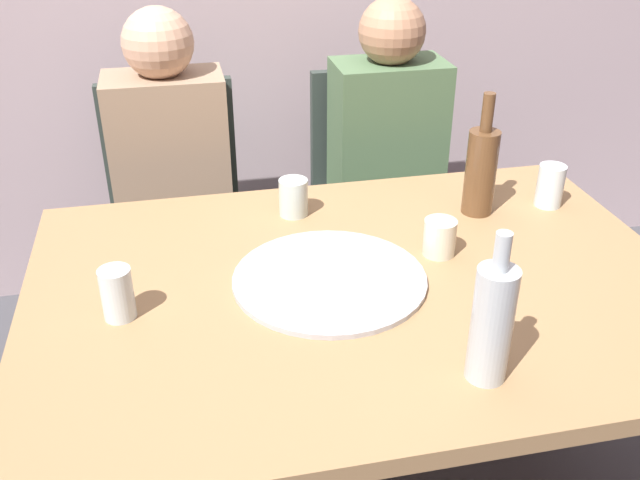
{
  "coord_description": "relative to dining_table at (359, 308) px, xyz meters",
  "views": [
    {
      "loc": [
        -0.36,
        -1.27,
        1.57
      ],
      "look_at": [
        -0.07,
        0.11,
        0.78
      ],
      "focal_mm": 39.87,
      "sensor_mm": 36.0,
      "label": 1
    }
  ],
  "objects": [
    {
      "name": "dining_table",
      "position": [
        0.0,
        0.0,
        0.0
      ],
      "size": [
        1.46,
        1.03,
        0.73
      ],
      "color": "#99754C",
      "rests_on": "ground_plane"
    },
    {
      "name": "pizza_tray",
      "position": [
        -0.07,
        0.01,
        0.08
      ],
      "size": [
        0.43,
        0.43,
        0.01
      ],
      "primitive_type": "cylinder",
      "color": "#ADADB2",
      "rests_on": "dining_table"
    },
    {
      "name": "wine_bottle",
      "position": [
        0.38,
        0.26,
        0.19
      ],
      "size": [
        0.08,
        0.08,
        0.32
      ],
      "color": "brown",
      "rests_on": "dining_table"
    },
    {
      "name": "beer_bottle",
      "position": [
        0.14,
        -0.36,
        0.19
      ],
      "size": [
        0.07,
        0.07,
        0.29
      ],
      "color": "#B2BCC1",
      "rests_on": "dining_table"
    },
    {
      "name": "tumbler_near",
      "position": [
        -0.09,
        0.35,
        0.12
      ],
      "size": [
        0.07,
        0.07,
        0.1
      ],
      "primitive_type": "cylinder",
      "color": "#B7C6BC",
      "rests_on": "dining_table"
    },
    {
      "name": "tumbler_far",
      "position": [
        0.59,
        0.26,
        0.13
      ],
      "size": [
        0.07,
        0.07,
        0.11
      ],
      "primitive_type": "cylinder",
      "color": "silver",
      "rests_on": "dining_table"
    },
    {
      "name": "wine_glass",
      "position": [
        0.21,
        0.08,
        0.11
      ],
      "size": [
        0.08,
        0.08,
        0.09
      ],
      "primitive_type": "cylinder",
      "color": "beige",
      "rests_on": "dining_table"
    },
    {
      "name": "short_glass",
      "position": [
        -0.51,
        -0.03,
        0.13
      ],
      "size": [
        0.07,
        0.07,
        0.11
      ],
      "primitive_type": "cylinder",
      "color": "silver",
      "rests_on": "dining_table"
    },
    {
      "name": "chair_left",
      "position": [
        -0.39,
        0.91,
        -0.14
      ],
      "size": [
        0.44,
        0.44,
        0.9
      ],
      "rotation": [
        0.0,
        0.0,
        3.14
      ],
      "color": "#2D3833",
      "rests_on": "ground_plane"
    },
    {
      "name": "chair_right",
      "position": [
        0.32,
        0.91,
        -0.14
      ],
      "size": [
        0.44,
        0.44,
        0.9
      ],
      "rotation": [
        0.0,
        0.0,
        3.14
      ],
      "color": "#2D3833",
      "rests_on": "ground_plane"
    },
    {
      "name": "guest_in_sweater",
      "position": [
        -0.39,
        0.76,
        -0.01
      ],
      "size": [
        0.36,
        0.56,
        1.17
      ],
      "rotation": [
        0.0,
        0.0,
        3.14
      ],
      "color": "#937A60",
      "rests_on": "ground_plane"
    },
    {
      "name": "guest_in_beanie",
      "position": [
        0.32,
        0.76,
        -0.01
      ],
      "size": [
        0.36,
        0.56,
        1.17
      ],
      "rotation": [
        0.0,
        0.0,
        3.14
      ],
      "color": "#4C6B47",
      "rests_on": "ground_plane"
    }
  ]
}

